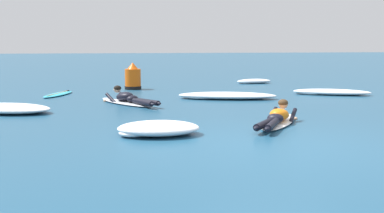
{
  "coord_description": "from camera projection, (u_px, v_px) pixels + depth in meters",
  "views": [
    {
      "loc": [
        -2.71,
        -7.7,
        1.73
      ],
      "look_at": [
        -0.76,
        3.72,
        0.17
      ],
      "focal_mm": 44.95,
      "sensor_mm": 36.0,
      "label": 1
    }
  ],
  "objects": [
    {
      "name": "ground_plane",
      "position": [
        184.0,
        89.0,
        17.97
      ],
      "size": [
        120.0,
        120.0,
        0.0
      ],
      "primitive_type": "plane",
      "color": "navy"
    },
    {
      "name": "surfer_near",
      "position": [
        277.0,
        119.0,
        10.08
      ],
      "size": [
        1.73,
        2.37,
        0.54
      ],
      "color": "white",
      "rests_on": "ground"
    },
    {
      "name": "surfer_far",
      "position": [
        128.0,
        99.0,
        13.48
      ],
      "size": [
        1.74,
        2.54,
        0.53
      ],
      "color": "silver",
      "rests_on": "ground"
    },
    {
      "name": "drifting_surfboard",
      "position": [
        59.0,
        94.0,
        15.79
      ],
      "size": [
        1.07,
        2.05,
        0.16
      ],
      "color": "#2DB2D1",
      "rests_on": "ground"
    },
    {
      "name": "whitewater_front",
      "position": [
        8.0,
        108.0,
        11.85
      ],
      "size": [
        2.54,
        1.99,
        0.22
      ],
      "color": "white",
      "rests_on": "ground"
    },
    {
      "name": "whitewater_mid_left",
      "position": [
        332.0,
        92.0,
        15.89
      ],
      "size": [
        2.59,
        1.75,
        0.19
      ],
      "color": "white",
      "rests_on": "ground"
    },
    {
      "name": "whitewater_mid_right",
      "position": [
        159.0,
        128.0,
        9.0
      ],
      "size": [
        1.61,
        1.15,
        0.26
      ],
      "color": "white",
      "rests_on": "ground"
    },
    {
      "name": "whitewater_back",
      "position": [
        254.0,
        81.0,
        20.28
      ],
      "size": [
        1.57,
        0.76,
        0.19
      ],
      "color": "white",
      "rests_on": "ground"
    },
    {
      "name": "whitewater_far_band",
      "position": [
        227.0,
        96.0,
        14.75
      ],
      "size": [
        3.16,
        1.73,
        0.21
      ],
      "color": "white",
      "rests_on": "ground"
    },
    {
      "name": "channel_marker_buoy",
      "position": [
        133.0,
        79.0,
        17.71
      ],
      "size": [
        0.61,
        0.61,
        0.99
      ],
      "color": "#EA5B0F",
      "rests_on": "ground"
    }
  ]
}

